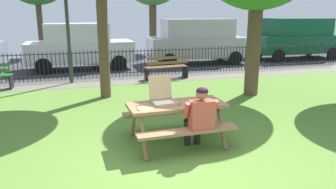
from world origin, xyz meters
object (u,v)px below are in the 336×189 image
object	(u,v)px
picnic_table_foreground	(177,112)
pizza_box_open	(163,97)
parked_car_far_right	(296,38)
adult_at_table	(199,116)
lamp_post_walkway	(67,11)
pizza_slice_on_table	(144,108)
parked_car_center	(79,46)
parked_car_right	(197,40)
park_bench_center	(167,68)

from	to	relation	value
picnic_table_foreground	pizza_box_open	bearing A→B (deg)	149.45
parked_car_far_right	adult_at_table	bearing A→B (deg)	-134.38
picnic_table_foreground	adult_at_table	world-z (taller)	adult_at_table
pizza_box_open	lamp_post_walkway	world-z (taller)	lamp_post_walkway
pizza_slice_on_table	parked_car_far_right	world-z (taller)	parked_car_far_right
pizza_box_open	parked_car_center	xyz separation A→B (m)	(-1.15, 8.85, 0.12)
picnic_table_foreground	parked_car_center	xyz separation A→B (m)	(-1.38, 8.99, 0.41)
pizza_slice_on_table	parked_car_center	distance (m)	9.17
picnic_table_foreground	parked_car_far_right	bearing A→B (deg)	43.29
parked_car_center	parked_car_right	distance (m)	5.40
picnic_table_foreground	park_bench_center	world-z (taller)	park_bench_center
parked_car_center	parked_car_far_right	world-z (taller)	parked_car_far_right
lamp_post_walkway	parked_car_center	bearing A→B (deg)	81.31
parked_car_center	pizza_box_open	bearing A→B (deg)	-82.58
pizza_slice_on_table	pizza_box_open	bearing A→B (deg)	34.66
adult_at_table	parked_car_far_right	xyz separation A→B (m)	(9.28, 9.48, 0.44)
pizza_box_open	parked_car_far_right	distance (m)	13.18
picnic_table_foreground	lamp_post_walkway	size ratio (longest dim) A/B	0.45
pizza_box_open	park_bench_center	world-z (taller)	pizza_box_open
parked_car_right	picnic_table_foreground	bearing A→B (deg)	-114.06
pizza_slice_on_table	lamp_post_walkway	distance (m)	6.63
parked_car_far_right	pizza_slice_on_table	bearing A→B (deg)	-138.11
lamp_post_walkway	parked_car_far_right	world-z (taller)	lamp_post_walkway
park_bench_center	parked_car_far_right	size ratio (longest dim) A/B	0.35
adult_at_table	parked_car_right	xyz separation A→B (m)	(3.76, 9.48, 0.44)
pizza_slice_on_table	adult_at_table	world-z (taller)	adult_at_table
picnic_table_foreground	pizza_slice_on_table	xyz separation A→B (m)	(-0.65, -0.15, 0.18)
lamp_post_walkway	parked_car_far_right	bearing A→B (deg)	13.96
pizza_slice_on_table	adult_at_table	xyz separation A→B (m)	(0.90, -0.35, -0.12)
picnic_table_foreground	park_bench_center	distance (m)	6.05
parked_car_center	parked_car_right	bearing A→B (deg)	0.00
adult_at_table	park_bench_center	bearing A→B (deg)	78.41
pizza_box_open	pizza_slice_on_table	bearing A→B (deg)	-145.34
pizza_slice_on_table	parked_car_far_right	distance (m)	13.69
pizza_box_open	lamp_post_walkway	distance (m)	6.42
pizza_slice_on_table	parked_car_center	world-z (taller)	parked_car_center
picnic_table_foreground	parked_car_far_right	size ratio (longest dim) A/B	0.39
picnic_table_foreground	parked_car_right	xyz separation A→B (m)	(4.01, 8.99, 0.50)
park_bench_center	pizza_box_open	bearing A→B (deg)	-107.41
picnic_table_foreground	lamp_post_walkway	world-z (taller)	lamp_post_walkway
adult_at_table	pizza_slice_on_table	bearing A→B (deg)	158.98
picnic_table_foreground	parked_car_center	distance (m)	9.10
pizza_box_open	pizza_slice_on_table	size ratio (longest dim) A/B	1.81
picnic_table_foreground	park_bench_center	bearing A→B (deg)	75.08
lamp_post_walkway	parked_car_right	size ratio (longest dim) A/B	0.85
picnic_table_foreground	pizza_slice_on_table	world-z (taller)	pizza_slice_on_table
pizza_slice_on_table	parked_car_center	bearing A→B (deg)	94.61
parked_car_center	pizza_slice_on_table	bearing A→B (deg)	-85.39
pizza_box_open	adult_at_table	world-z (taller)	pizza_box_open
pizza_box_open	adult_at_table	bearing A→B (deg)	-52.38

